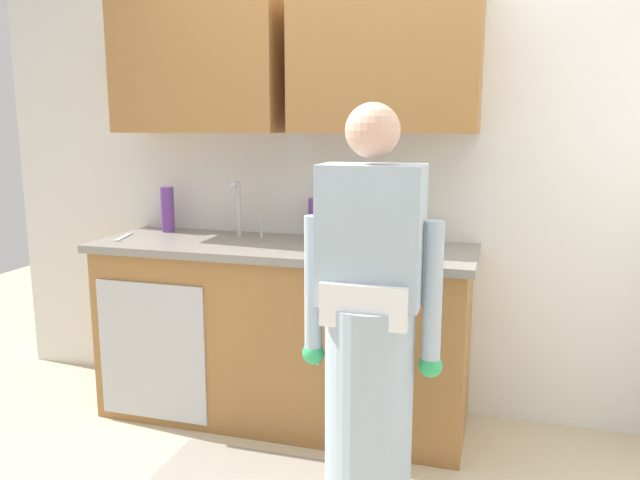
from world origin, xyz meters
TOP-DOWN VIEW (x-y plane):
  - kitchen_wall_with_uppers at (-0.14, 0.99)m, footprint 4.80×0.44m
  - counter_cabinet at (-0.55, 0.70)m, footprint 1.90×0.62m
  - countertop at (-0.55, 0.70)m, footprint 1.96×0.66m
  - sink at (-0.81, 0.71)m, footprint 0.50×0.36m
  - person_at_sink at (0.07, -0.03)m, footprint 0.55×0.34m
  - floor_mat at (-0.50, 0.05)m, footprint 0.80×0.50m
  - bottle_water_tall at (-0.34, 0.86)m, footprint 0.07×0.07m
  - bottle_cleaner_spray at (-0.44, 0.92)m, footprint 0.07×0.07m
  - bottle_water_short at (0.08, 0.84)m, footprint 0.07×0.07m
  - bottle_soap at (-0.05, 0.93)m, footprint 0.08×0.08m
  - bottle_dish_liquid at (-1.30, 0.88)m, footprint 0.08×0.08m
  - cup_by_sink at (-0.19, 0.49)m, footprint 0.08×0.08m
  - knife_on_counter at (-1.44, 0.63)m, footprint 0.08×0.24m
  - sponge at (0.06, 0.64)m, footprint 0.11×0.07m

SIDE VIEW (x-z plane):
  - floor_mat at x=-0.50m, z-range 0.00..0.01m
  - counter_cabinet at x=-0.55m, z-range 0.00..0.90m
  - person_at_sink at x=0.07m, z-range -0.12..1.50m
  - countertop at x=-0.55m, z-range 0.90..0.94m
  - sink at x=-0.81m, z-range 0.75..1.10m
  - knife_on_counter at x=-1.44m, z-range 0.94..0.95m
  - sponge at x=0.06m, z-range 0.94..0.97m
  - cup_by_sink at x=-0.19m, z-range 0.94..1.03m
  - bottle_water_tall at x=-0.34m, z-range 0.94..1.12m
  - bottle_soap at x=-0.05m, z-range 0.94..1.13m
  - bottle_water_short at x=0.08m, z-range 0.94..1.15m
  - bottle_cleaner_spray at x=-0.44m, z-range 0.94..1.15m
  - bottle_dish_liquid at x=-1.30m, z-range 0.94..1.20m
  - kitchen_wall_with_uppers at x=-0.14m, z-range 0.13..2.83m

